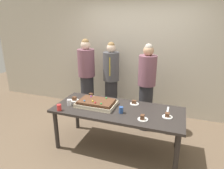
{
  "coord_description": "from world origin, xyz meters",
  "views": [
    {
      "loc": [
        0.88,
        -2.73,
        2.1
      ],
      "look_at": [
        -0.15,
        0.15,
        1.08
      ],
      "focal_mm": 31.46,
      "sensor_mm": 36.0,
      "label": 1
    }
  ],
  "objects_px": {
    "person_serving_front": "(146,87)",
    "plated_slice_near_right": "(143,118)",
    "sheet_cake": "(96,103)",
    "person_green_shirt_behind": "(111,79)",
    "drink_cup_middle": "(121,110)",
    "plated_slice_center_front": "(74,99)",
    "drink_cup_far_end": "(59,107)",
    "plated_slice_near_left": "(91,96)",
    "plated_slice_far_left": "(134,103)",
    "drink_cup_nearest": "(69,102)",
    "person_striped_tie_right": "(87,77)",
    "party_table": "(118,113)",
    "cake_server_utensil": "(168,109)",
    "plated_slice_far_right": "(167,116)"
  },
  "relations": [
    {
      "from": "person_striped_tie_right",
      "to": "plated_slice_near_right",
      "type": "bearing_deg",
      "value": 16.6
    },
    {
      "from": "plated_slice_center_front",
      "to": "person_striped_tie_right",
      "type": "xyz_separation_m",
      "value": [
        -0.23,
        0.96,
        0.13
      ]
    },
    {
      "from": "party_table",
      "to": "plated_slice_near_left",
      "type": "bearing_deg",
      "value": 153.04
    },
    {
      "from": "sheet_cake",
      "to": "drink_cup_far_end",
      "type": "bearing_deg",
      "value": -142.8
    },
    {
      "from": "plated_slice_near_left",
      "to": "person_green_shirt_behind",
      "type": "distance_m",
      "value": 0.84
    },
    {
      "from": "plated_slice_far_right",
      "to": "drink_cup_nearest",
      "type": "xyz_separation_m",
      "value": [
        -1.58,
        -0.11,
        0.03
      ]
    },
    {
      "from": "sheet_cake",
      "to": "drink_cup_far_end",
      "type": "relative_size",
      "value": 6.43
    },
    {
      "from": "plated_slice_near_right",
      "to": "plated_slice_far_left",
      "type": "height_order",
      "value": "plated_slice_near_right"
    },
    {
      "from": "drink_cup_nearest",
      "to": "person_striped_tie_right",
      "type": "bearing_deg",
      "value": 102.12
    },
    {
      "from": "plated_slice_center_front",
      "to": "drink_cup_far_end",
      "type": "xyz_separation_m",
      "value": [
        -0.03,
        -0.42,
        0.03
      ]
    },
    {
      "from": "person_serving_front",
      "to": "drink_cup_middle",
      "type": "bearing_deg",
      "value": 27.32
    },
    {
      "from": "party_table",
      "to": "plated_slice_center_front",
      "type": "height_order",
      "value": "plated_slice_center_front"
    },
    {
      "from": "plated_slice_far_right",
      "to": "person_green_shirt_behind",
      "type": "bearing_deg",
      "value": 138.02
    },
    {
      "from": "drink_cup_far_end",
      "to": "cake_server_utensil",
      "type": "height_order",
      "value": "drink_cup_far_end"
    },
    {
      "from": "sheet_cake",
      "to": "drink_cup_nearest",
      "type": "height_order",
      "value": "sheet_cake"
    },
    {
      "from": "drink_cup_middle",
      "to": "person_serving_front",
      "type": "relative_size",
      "value": 0.06
    },
    {
      "from": "plated_slice_far_right",
      "to": "plated_slice_center_front",
      "type": "height_order",
      "value": "plated_slice_center_front"
    },
    {
      "from": "sheet_cake",
      "to": "drink_cup_middle",
      "type": "distance_m",
      "value": 0.48
    },
    {
      "from": "plated_slice_near_right",
      "to": "person_serving_front",
      "type": "distance_m",
      "value": 1.04
    },
    {
      "from": "plated_slice_far_left",
      "to": "person_serving_front",
      "type": "relative_size",
      "value": 0.09
    },
    {
      "from": "party_table",
      "to": "plated_slice_far_right",
      "type": "distance_m",
      "value": 0.78
    },
    {
      "from": "party_table",
      "to": "cake_server_utensil",
      "type": "bearing_deg",
      "value": 17.48
    },
    {
      "from": "plated_slice_far_left",
      "to": "drink_cup_nearest",
      "type": "relative_size",
      "value": 1.5
    },
    {
      "from": "cake_server_utensil",
      "to": "plated_slice_center_front",
      "type": "bearing_deg",
      "value": -173.6
    },
    {
      "from": "plated_slice_far_right",
      "to": "drink_cup_far_end",
      "type": "xyz_separation_m",
      "value": [
        -1.63,
        -0.34,
        0.03
      ]
    },
    {
      "from": "plated_slice_far_left",
      "to": "drink_cup_middle",
      "type": "relative_size",
      "value": 1.5
    },
    {
      "from": "plated_slice_near_left",
      "to": "plated_slice_far_left",
      "type": "xyz_separation_m",
      "value": [
        0.83,
        -0.04,
        -0.0
      ]
    },
    {
      "from": "plated_slice_near_right",
      "to": "drink_cup_middle",
      "type": "bearing_deg",
      "value": 163.62
    },
    {
      "from": "plated_slice_far_right",
      "to": "person_serving_front",
      "type": "bearing_deg",
      "value": 119.41
    },
    {
      "from": "drink_cup_far_end",
      "to": "person_serving_front",
      "type": "bearing_deg",
      "value": 44.83
    },
    {
      "from": "sheet_cake",
      "to": "person_green_shirt_behind",
      "type": "xyz_separation_m",
      "value": [
        -0.15,
        1.15,
        0.08
      ]
    },
    {
      "from": "drink_cup_nearest",
      "to": "person_striped_tie_right",
      "type": "xyz_separation_m",
      "value": [
        -0.25,
        1.16,
        0.1
      ]
    },
    {
      "from": "sheet_cake",
      "to": "plated_slice_center_front",
      "type": "xyz_separation_m",
      "value": [
        -0.45,
        0.06,
        -0.02
      ]
    },
    {
      "from": "sheet_cake",
      "to": "plated_slice_center_front",
      "type": "distance_m",
      "value": 0.46
    },
    {
      "from": "plated_slice_far_right",
      "to": "person_green_shirt_behind",
      "type": "xyz_separation_m",
      "value": [
        -1.3,
        1.17,
        0.1
      ]
    },
    {
      "from": "plated_slice_near_left",
      "to": "plated_slice_center_front",
      "type": "relative_size",
      "value": 1.0
    },
    {
      "from": "plated_slice_center_front",
      "to": "drink_cup_middle",
      "type": "xyz_separation_m",
      "value": [
        0.92,
        -0.18,
        0.03
      ]
    },
    {
      "from": "sheet_cake",
      "to": "party_table",
      "type": "bearing_deg",
      "value": -0.31
    },
    {
      "from": "plated_slice_near_left",
      "to": "plated_slice_center_front",
      "type": "height_order",
      "value": "same"
    },
    {
      "from": "plated_slice_near_left",
      "to": "plated_slice_far_left",
      "type": "height_order",
      "value": "plated_slice_near_left"
    },
    {
      "from": "plated_slice_near_left",
      "to": "plated_slice_center_front",
      "type": "xyz_separation_m",
      "value": [
        -0.2,
        -0.25,
        -0.0
      ]
    },
    {
      "from": "plated_slice_center_front",
      "to": "plated_slice_far_left",
      "type": "bearing_deg",
      "value": 11.68
    },
    {
      "from": "plated_slice_near_left",
      "to": "person_striped_tie_right",
      "type": "bearing_deg",
      "value": 121.55
    },
    {
      "from": "sheet_cake",
      "to": "drink_cup_middle",
      "type": "relative_size",
      "value": 6.43
    },
    {
      "from": "drink_cup_middle",
      "to": "sheet_cake",
      "type": "bearing_deg",
      "value": 165.71
    },
    {
      "from": "drink_cup_nearest",
      "to": "person_green_shirt_behind",
      "type": "bearing_deg",
      "value": 77.53
    },
    {
      "from": "person_serving_front",
      "to": "plated_slice_near_right",
      "type": "bearing_deg",
      "value": 48.31
    },
    {
      "from": "person_serving_front",
      "to": "drink_cup_far_end",
      "type": "bearing_deg",
      "value": -4.36
    },
    {
      "from": "plated_slice_far_right",
      "to": "drink_cup_far_end",
      "type": "bearing_deg",
      "value": -168.19
    },
    {
      "from": "sheet_cake",
      "to": "cake_server_utensil",
      "type": "distance_m",
      "value": 1.16
    }
  ]
}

